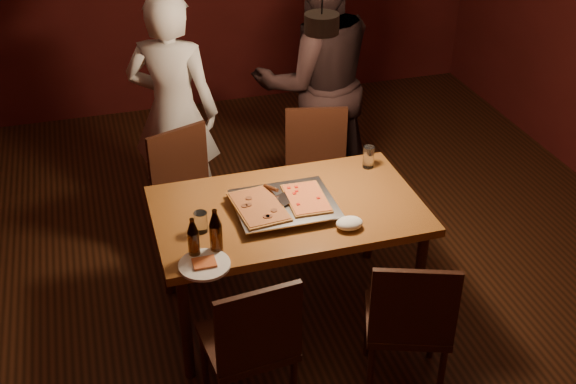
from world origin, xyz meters
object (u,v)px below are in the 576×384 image
object	(u,v)px
plate_slice	(204,265)
diner_white	(174,112)
chair_far_right	(317,163)
chair_near_right	(410,315)
pizza_tray	(285,206)
chair_far_left	(188,185)
diner_dark	(316,81)
beer_bottle_b	(216,231)
chair_near_left	(252,337)
pendant_lamp	(322,22)
dining_table	(288,218)
beer_bottle_a	(193,238)

from	to	relation	value
plate_slice	diner_white	size ratio (longest dim) A/B	0.15
chair_far_right	chair_near_right	size ratio (longest dim) A/B	0.94
chair_far_right	pizza_tray	world-z (taller)	chair_far_right
chair_far_left	diner_dark	world-z (taller)	diner_dark
chair_near_right	beer_bottle_b	distance (m)	1.06
chair_far_left	diner_white	xyz separation A→B (m)	(0.00, 0.47, 0.31)
diner_white	beer_bottle_b	bearing A→B (deg)	113.44
chair_far_left	beer_bottle_b	distance (m)	1.09
chair_near_left	diner_dark	xyz separation A→B (m)	(0.96, 1.95, 0.40)
diner_white	pendant_lamp	size ratio (longest dim) A/B	1.53
dining_table	plate_slice	bearing A→B (deg)	-144.04
chair_near_left	beer_bottle_b	distance (m)	0.56
diner_white	diner_dark	world-z (taller)	diner_dark
chair_far_right	beer_bottle_a	size ratio (longest dim) A/B	2.22
chair_far_left	diner_white	bearing A→B (deg)	-111.62
diner_white	diner_dark	size ratio (longest dim) A/B	0.89
dining_table	pizza_tray	size ratio (longest dim) A/B	2.73
chair_far_right	pendant_lamp	distance (m)	1.41
beer_bottle_a	diner_dark	size ratio (longest dim) A/B	0.12
plate_slice	dining_table	bearing A→B (deg)	35.96
chair_near_left	dining_table	bearing A→B (deg)	55.74
pizza_tray	beer_bottle_b	distance (m)	0.53
chair_far_left	beer_bottle_b	size ratio (longest dim) A/B	2.16
chair_near_right	beer_bottle_a	bearing A→B (deg)	172.76
beer_bottle_a	diner_dark	distance (m)	1.91
beer_bottle_a	diner_white	size ratio (longest dim) A/B	0.13
chair_far_right	pendant_lamp	bearing A→B (deg)	84.34
plate_slice	diner_dark	world-z (taller)	diner_dark
dining_table	chair_far_right	xyz separation A→B (m)	(0.44, 0.79, -0.14)
plate_slice	diner_dark	xyz separation A→B (m)	(1.12, 1.62, 0.18)
plate_slice	diner_dark	distance (m)	1.98
diner_white	pizza_tray	bearing A→B (deg)	132.94
pizza_tray	beer_bottle_a	world-z (taller)	beer_bottle_a
chair_far_right	diner_white	world-z (taller)	diner_white
diner_white	chair_near_right	bearing A→B (deg)	136.85
diner_white	pendant_lamp	bearing A→B (deg)	145.34
chair_far_right	pizza_tray	bearing A→B (deg)	73.10
dining_table	diner_white	xyz separation A→B (m)	(-0.45, 1.21, 0.17)
chair_far_right	diner_white	xyz separation A→B (m)	(-0.89, 0.42, 0.31)
chair_near_right	diner_dark	xyz separation A→B (m)	(0.17, 2.02, 0.40)
beer_bottle_a	dining_table	bearing A→B (deg)	27.37
beer_bottle_b	pendant_lamp	size ratio (longest dim) A/B	0.23
chair_far_right	chair_near_right	xyz separation A→B (m)	(-0.04, -1.59, 0.00)
dining_table	beer_bottle_b	size ratio (longest dim) A/B	5.96
chair_far_left	chair_near_left	world-z (taller)	same
beer_bottle_a	plate_slice	bearing A→B (deg)	-72.34
chair_far_right	diner_dark	size ratio (longest dim) A/B	0.27
dining_table	chair_near_left	world-z (taller)	chair_near_left
beer_bottle_b	beer_bottle_a	bearing A→B (deg)	-176.12
chair_far_right	plate_slice	xyz separation A→B (m)	(-0.99, -1.19, 0.22)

